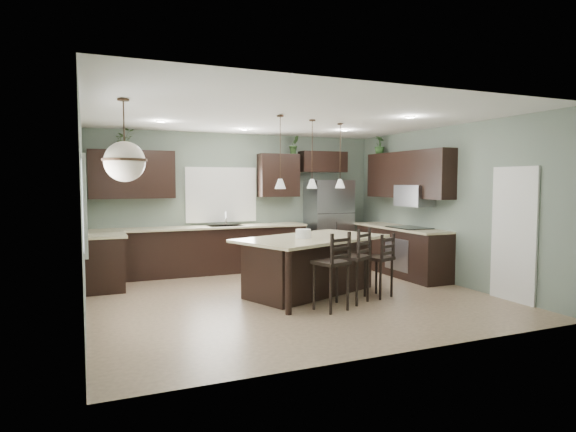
# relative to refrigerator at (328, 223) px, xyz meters

# --- Properties ---
(ground) EXTENTS (6.00, 6.00, 0.00)m
(ground) POSITION_rel_refrigerator_xyz_m (-1.90, -2.42, -0.93)
(ground) COLOR #9E8466
(ground) RESTS_ON ground
(pantry_door) EXTENTS (0.04, 0.82, 2.04)m
(pantry_door) POSITION_rel_refrigerator_xyz_m (1.07, -3.97, 0.09)
(pantry_door) COLOR white
(pantry_door) RESTS_ON ground
(window_back) EXTENTS (1.35, 0.02, 1.00)m
(window_back) POSITION_rel_refrigerator_xyz_m (-2.30, 0.32, 0.62)
(window_back) COLOR white
(window_back) RESTS_ON room_shell
(window_left) EXTENTS (0.02, 1.10, 1.00)m
(window_left) POSITION_rel_refrigerator_xyz_m (-4.89, -3.22, 0.62)
(window_left) COLOR white
(window_left) RESTS_ON room_shell
(left_return_cabs) EXTENTS (0.60, 0.90, 0.90)m
(left_return_cabs) POSITION_rel_refrigerator_xyz_m (-4.60, -0.72, -0.48)
(left_return_cabs) COLOR black
(left_return_cabs) RESTS_ON ground
(left_return_countertop) EXTENTS (0.66, 0.96, 0.04)m
(left_return_countertop) POSITION_rel_refrigerator_xyz_m (-4.58, -0.72, -0.01)
(left_return_countertop) COLOR #BDB28E
(left_return_countertop) RESTS_ON left_return_cabs
(back_lower_cabs) EXTENTS (4.20, 0.60, 0.90)m
(back_lower_cabs) POSITION_rel_refrigerator_xyz_m (-2.75, 0.03, -0.48)
(back_lower_cabs) COLOR black
(back_lower_cabs) RESTS_ON ground
(back_countertop) EXTENTS (4.20, 0.66, 0.04)m
(back_countertop) POSITION_rel_refrigerator_xyz_m (-2.75, 0.01, -0.01)
(back_countertop) COLOR #BDB28E
(back_countertop) RESTS_ON back_lower_cabs
(sink_inset) EXTENTS (0.70, 0.45, 0.01)m
(sink_inset) POSITION_rel_refrigerator_xyz_m (-2.30, 0.01, 0.01)
(sink_inset) COLOR gray
(sink_inset) RESTS_ON back_countertop
(faucet) EXTENTS (0.02, 0.02, 0.28)m
(faucet) POSITION_rel_refrigerator_xyz_m (-2.30, -0.02, 0.16)
(faucet) COLOR silver
(faucet) RESTS_ON back_countertop
(back_upper_left) EXTENTS (1.55, 0.34, 0.90)m
(back_upper_left) POSITION_rel_refrigerator_xyz_m (-4.05, 0.16, 1.02)
(back_upper_left) COLOR black
(back_upper_left) RESTS_ON room_shell
(back_upper_right) EXTENTS (0.85, 0.34, 0.90)m
(back_upper_right) POSITION_rel_refrigerator_xyz_m (-1.10, 0.16, 1.02)
(back_upper_right) COLOR black
(back_upper_right) RESTS_ON room_shell
(fridge_header) EXTENTS (1.05, 0.34, 0.45)m
(fridge_header) POSITION_rel_refrigerator_xyz_m (-0.05, 0.16, 1.32)
(fridge_header) COLOR black
(fridge_header) RESTS_ON room_shell
(right_lower_cabs) EXTENTS (0.60, 2.35, 0.90)m
(right_lower_cabs) POSITION_rel_refrigerator_xyz_m (0.80, -1.54, -0.48)
(right_lower_cabs) COLOR black
(right_lower_cabs) RESTS_ON ground
(right_countertop) EXTENTS (0.66, 2.35, 0.04)m
(right_countertop) POSITION_rel_refrigerator_xyz_m (0.78, -1.54, -0.01)
(right_countertop) COLOR #BDB28E
(right_countertop) RESTS_ON right_lower_cabs
(cooktop) EXTENTS (0.58, 0.75, 0.02)m
(cooktop) POSITION_rel_refrigerator_xyz_m (0.78, -1.82, 0.02)
(cooktop) COLOR black
(cooktop) RESTS_ON right_countertop
(wall_oven_front) EXTENTS (0.01, 0.72, 0.60)m
(wall_oven_front) POSITION_rel_refrigerator_xyz_m (0.49, -1.82, -0.48)
(wall_oven_front) COLOR gray
(wall_oven_front) RESTS_ON right_lower_cabs
(right_upper_cabs) EXTENTS (0.34, 2.35, 0.90)m
(right_upper_cabs) POSITION_rel_refrigerator_xyz_m (0.93, -1.54, 1.02)
(right_upper_cabs) COLOR black
(right_upper_cabs) RESTS_ON room_shell
(microwave) EXTENTS (0.40, 0.75, 0.40)m
(microwave) POSITION_rel_refrigerator_xyz_m (0.88, -1.82, 0.62)
(microwave) COLOR gray
(microwave) RESTS_ON right_upper_cabs
(refrigerator) EXTENTS (0.90, 0.74, 1.85)m
(refrigerator) POSITION_rel_refrigerator_xyz_m (0.00, 0.00, 0.00)
(refrigerator) COLOR #94939B
(refrigerator) RESTS_ON ground
(kitchen_island) EXTENTS (2.73, 2.15, 0.92)m
(kitchen_island) POSITION_rel_refrigerator_xyz_m (-1.53, -2.36, -0.46)
(kitchen_island) COLOR black
(kitchen_island) RESTS_ON ground
(serving_dish) EXTENTS (0.24, 0.24, 0.14)m
(serving_dish) POSITION_rel_refrigerator_xyz_m (-1.72, -2.43, 0.07)
(serving_dish) COLOR silver
(serving_dish) RESTS_ON kitchen_island
(bar_stool_left) EXTENTS (0.52, 0.52, 1.12)m
(bar_stool_left) POSITION_rel_refrigerator_xyz_m (-1.72, -3.38, -0.37)
(bar_stool_left) COLOR black
(bar_stool_left) RESTS_ON ground
(bar_stool_center) EXTENTS (0.57, 0.57, 1.13)m
(bar_stool_center) POSITION_rel_refrigerator_xyz_m (-1.21, -3.10, -0.36)
(bar_stool_center) COLOR black
(bar_stool_center) RESTS_ON ground
(bar_stool_right) EXTENTS (0.48, 0.48, 1.01)m
(bar_stool_right) POSITION_rel_refrigerator_xyz_m (-0.66, -2.96, -0.42)
(bar_stool_right) COLOR black
(bar_stool_right) RESTS_ON ground
(pendant_left) EXTENTS (0.17, 0.17, 1.10)m
(pendant_left) POSITION_rel_refrigerator_xyz_m (-2.18, -2.62, 1.32)
(pendant_left) COLOR white
(pendant_left) RESTS_ON room_shell
(pendant_center) EXTENTS (0.17, 0.17, 1.10)m
(pendant_center) POSITION_rel_refrigerator_xyz_m (-1.53, -2.36, 1.32)
(pendant_center) COLOR white
(pendant_center) RESTS_ON room_shell
(pendant_right) EXTENTS (0.17, 0.17, 1.10)m
(pendant_right) POSITION_rel_refrigerator_xyz_m (-0.88, -2.10, 1.32)
(pendant_right) COLOR white
(pendant_right) RESTS_ON room_shell
(chandelier) EXTENTS (0.53, 0.53, 0.99)m
(chandelier) POSITION_rel_refrigerator_xyz_m (-4.42, -3.20, 1.38)
(chandelier) COLOR beige
(chandelier) RESTS_ON room_shell
(plant_back_left) EXTENTS (0.43, 0.40, 0.38)m
(plant_back_left) POSITION_rel_refrigerator_xyz_m (-4.18, 0.13, 1.67)
(plant_back_left) COLOR #314C21
(plant_back_left) RESTS_ON back_upper_left
(plant_back_right) EXTENTS (0.24, 0.20, 0.39)m
(plant_back_right) POSITION_rel_refrigerator_xyz_m (-0.76, 0.13, 1.67)
(plant_back_right) COLOR #2A4920
(plant_back_right) RESTS_ON back_upper_right
(plant_right_wall) EXTENTS (0.27, 0.27, 0.38)m
(plant_right_wall) POSITION_rel_refrigerator_xyz_m (0.90, -0.60, 1.66)
(plant_right_wall) COLOR #294C21
(plant_right_wall) RESTS_ON right_upper_cabs
(room_shell) EXTENTS (6.00, 6.00, 6.00)m
(room_shell) POSITION_rel_refrigerator_xyz_m (-1.90, -2.42, 0.77)
(room_shell) COLOR slate
(room_shell) RESTS_ON ground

